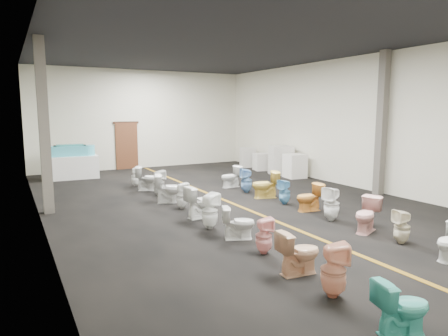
{
  "coord_description": "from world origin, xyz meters",
  "views": [
    {
      "loc": [
        -5.61,
        -10.15,
        2.66
      ],
      "look_at": [
        0.48,
        1.0,
        0.83
      ],
      "focal_mm": 32.0,
      "sensor_mm": 36.0,
      "label": 1
    }
  ],
  "objects_px": {
    "toilet_left_5": "(210,211)",
    "toilet_left_8": "(169,188)",
    "toilet_left_3": "(264,236)",
    "toilet_right_2": "(402,227)",
    "appliance_crate_a": "(295,166)",
    "toilet_left_0": "(402,307)",
    "appliance_crate_c": "(262,162)",
    "toilet_right_9": "(231,177)",
    "toilet_left_10": "(148,178)",
    "toilet_left_6": "(201,202)",
    "toilet_left_4": "(238,223)",
    "toilet_left_7": "(182,196)",
    "toilet_right_3": "(367,215)",
    "appliance_crate_b": "(281,160)",
    "toilet_right_4": "(332,204)",
    "toilet_right_5": "(309,197)",
    "bathtub": "(70,151)",
    "toilet_left_2": "(299,252)",
    "toilet_left_9": "(159,183)",
    "display_table": "(71,167)",
    "toilet_left_1": "(334,270)",
    "toilet_left_11": "(136,176)",
    "toilet_right_6": "(285,192)",
    "toilet_right_7": "(265,185)",
    "appliance_crate_d": "(248,157)",
    "toilet_right_8": "(246,181)"
  },
  "relations": [
    {
      "from": "toilet_left_2",
      "to": "toilet_left_11",
      "type": "distance_m",
      "value": 8.87
    },
    {
      "from": "appliance_crate_c",
      "to": "appliance_crate_d",
      "type": "height_order",
      "value": "appliance_crate_d"
    },
    {
      "from": "toilet_left_10",
      "to": "toilet_right_5",
      "type": "height_order",
      "value": "toilet_left_10"
    },
    {
      "from": "toilet_left_9",
      "to": "toilet_right_8",
      "type": "relative_size",
      "value": 1.01
    },
    {
      "from": "toilet_left_3",
      "to": "toilet_left_4",
      "type": "distance_m",
      "value": 0.98
    },
    {
      "from": "appliance_crate_c",
      "to": "toilet_right_9",
      "type": "bearing_deg",
      "value": -138.51
    },
    {
      "from": "display_table",
      "to": "toilet_left_0",
      "type": "xyz_separation_m",
      "value": [
        1.84,
        -13.67,
        -0.1
      ]
    },
    {
      "from": "toilet_left_5",
      "to": "toilet_left_10",
      "type": "relative_size",
      "value": 1.01
    },
    {
      "from": "toilet_left_10",
      "to": "appliance_crate_a",
      "type": "bearing_deg",
      "value": -68.76
    },
    {
      "from": "appliance_crate_c",
      "to": "toilet_right_9",
      "type": "distance_m",
      "value": 4.3
    },
    {
      "from": "toilet_right_2",
      "to": "toilet_right_4",
      "type": "bearing_deg",
      "value": -164.85
    },
    {
      "from": "toilet_left_0",
      "to": "toilet_left_9",
      "type": "relative_size",
      "value": 0.85
    },
    {
      "from": "toilet_left_1",
      "to": "toilet_left_11",
      "type": "relative_size",
      "value": 1.17
    },
    {
      "from": "toilet_right_7",
      "to": "toilet_right_2",
      "type": "bearing_deg",
      "value": 16.49
    },
    {
      "from": "appliance_crate_a",
      "to": "toilet_left_11",
      "type": "distance_m",
      "value": 6.21
    },
    {
      "from": "toilet_left_4",
      "to": "toilet_left_7",
      "type": "height_order",
      "value": "toilet_left_7"
    },
    {
      "from": "appliance_crate_c",
      "to": "toilet_right_7",
      "type": "bearing_deg",
      "value": -122.99
    },
    {
      "from": "toilet_left_9",
      "to": "toilet_left_0",
      "type": "bearing_deg",
      "value": 178.58
    },
    {
      "from": "toilet_left_5",
      "to": "toilet_left_4",
      "type": "bearing_deg",
      "value": 170.73
    },
    {
      "from": "appliance_crate_d",
      "to": "toilet_left_11",
      "type": "bearing_deg",
      "value": -159.99
    },
    {
      "from": "toilet_left_2",
      "to": "toilet_left_10",
      "type": "bearing_deg",
      "value": 5.58
    },
    {
      "from": "toilet_right_4",
      "to": "toilet_right_6",
      "type": "xyz_separation_m",
      "value": [
        0.05,
        1.94,
        -0.06
      ]
    },
    {
      "from": "toilet_left_7",
      "to": "toilet_right_4",
      "type": "height_order",
      "value": "toilet_right_4"
    },
    {
      "from": "toilet_left_2",
      "to": "toilet_left_10",
      "type": "relative_size",
      "value": 0.9
    },
    {
      "from": "toilet_left_9",
      "to": "toilet_right_2",
      "type": "bearing_deg",
      "value": -158.61
    },
    {
      "from": "toilet_right_5",
      "to": "toilet_right_3",
      "type": "bearing_deg",
      "value": 3.03
    },
    {
      "from": "toilet_right_2",
      "to": "toilet_right_7",
      "type": "bearing_deg",
      "value": -165.94
    },
    {
      "from": "toilet_left_0",
      "to": "appliance_crate_c",
      "type": "bearing_deg",
      "value": -12.33
    },
    {
      "from": "appliance_crate_a",
      "to": "toilet_right_6",
      "type": "relative_size",
      "value": 1.32
    },
    {
      "from": "toilet_left_0",
      "to": "toilet_left_7",
      "type": "relative_size",
      "value": 0.96
    },
    {
      "from": "toilet_left_3",
      "to": "toilet_right_4",
      "type": "distance_m",
      "value": 2.94
    },
    {
      "from": "appliance_crate_a",
      "to": "toilet_left_0",
      "type": "xyz_separation_m",
      "value": [
        -6.0,
        -9.55,
        -0.13
      ]
    },
    {
      "from": "toilet_left_0",
      "to": "toilet_right_3",
      "type": "bearing_deg",
      "value": -28.25
    },
    {
      "from": "toilet_left_10",
      "to": "toilet_right_2",
      "type": "xyz_separation_m",
      "value": [
        2.77,
        -7.7,
        -0.06
      ]
    },
    {
      "from": "toilet_left_9",
      "to": "toilet_left_11",
      "type": "xyz_separation_m",
      "value": [
        -0.18,
        1.93,
        -0.06
      ]
    },
    {
      "from": "bathtub",
      "to": "toilet_right_4",
      "type": "bearing_deg",
      "value": -58.57
    },
    {
      "from": "toilet_left_0",
      "to": "toilet_left_10",
      "type": "xyz_separation_m",
      "value": [
        0.08,
        9.89,
        0.06
      ]
    },
    {
      "from": "toilet_right_6",
      "to": "toilet_left_0",
      "type": "bearing_deg",
      "value": -35.64
    },
    {
      "from": "toilet_left_2",
      "to": "toilet_left_9",
      "type": "distance_m",
      "value": 6.93
    },
    {
      "from": "toilet_left_6",
      "to": "toilet_left_8",
      "type": "height_order",
      "value": "toilet_left_8"
    },
    {
      "from": "appliance_crate_d",
      "to": "toilet_left_10",
      "type": "distance_m",
      "value": 6.73
    },
    {
      "from": "toilet_right_3",
      "to": "toilet_right_4",
      "type": "relative_size",
      "value": 0.93
    },
    {
      "from": "toilet_left_3",
      "to": "toilet_right_2",
      "type": "height_order",
      "value": "toilet_right_2"
    },
    {
      "from": "appliance_crate_a",
      "to": "toilet_left_0",
      "type": "height_order",
      "value": "appliance_crate_a"
    },
    {
      "from": "appliance_crate_b",
      "to": "toilet_right_4",
      "type": "distance_m",
      "value": 7.09
    },
    {
      "from": "toilet_right_9",
      "to": "appliance_crate_b",
      "type": "bearing_deg",
      "value": 110.49
    },
    {
      "from": "toilet_left_1",
      "to": "toilet_right_2",
      "type": "height_order",
      "value": "toilet_left_1"
    },
    {
      "from": "toilet_left_10",
      "to": "toilet_right_7",
      "type": "distance_m",
      "value": 3.99
    },
    {
      "from": "toilet_left_7",
      "to": "toilet_right_8",
      "type": "xyz_separation_m",
      "value": [
        2.67,
        0.97,
        0.04
      ]
    },
    {
      "from": "toilet_left_5",
      "to": "toilet_left_8",
      "type": "height_order",
      "value": "toilet_left_8"
    }
  ]
}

